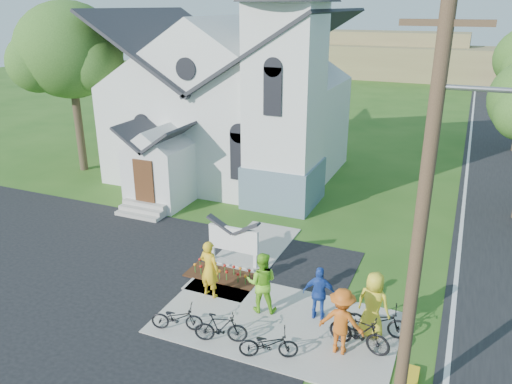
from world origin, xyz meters
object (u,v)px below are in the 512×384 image
at_px(bike_0, 177,318).
at_px(cyclist_1, 262,282).
at_px(church_sign, 233,240).
at_px(cyclist_0, 209,269).
at_px(bike_3, 359,333).
at_px(bike_1, 221,328).
at_px(cyclist_3, 341,321).
at_px(cyclist_2, 319,293).
at_px(bike_2, 269,344).
at_px(bike_4, 377,320).
at_px(cyclist_4, 373,304).
at_px(utility_pole, 428,194).

bearing_deg(bike_0, cyclist_1, -63.02).
distance_m(church_sign, cyclist_0, 2.19).
relative_size(cyclist_0, bike_3, 1.11).
bearing_deg(cyclist_1, cyclist_0, -18.00).
xyz_separation_m(church_sign, bike_1, (1.59, -4.16, -0.53)).
height_order(bike_0, cyclist_3, cyclist_3).
height_order(cyclist_2, bike_3, cyclist_2).
height_order(bike_2, bike_4, bike_4).
height_order(cyclist_0, cyclist_4, cyclist_4).
relative_size(bike_2, cyclist_4, 0.81).
bearing_deg(cyclist_1, cyclist_4, 167.23).
height_order(cyclist_2, cyclist_4, cyclist_4).
relative_size(cyclist_1, bike_4, 1.07).
bearing_deg(bike_1, cyclist_3, -92.30).
bearing_deg(cyclist_0, bike_2, 154.32).
relative_size(cyclist_1, bike_3, 1.11).
distance_m(bike_1, bike_4, 4.41).
relative_size(cyclist_3, bike_3, 1.09).
height_order(cyclist_1, cyclist_4, cyclist_4).
height_order(bike_2, bike_3, bike_3).
distance_m(bike_0, bike_4, 5.71).
height_order(church_sign, cyclist_2, cyclist_2).
bearing_deg(cyclist_1, bike_2, 102.59).
height_order(bike_1, bike_3, bike_3).
bearing_deg(cyclist_2, utility_pole, 128.12).
height_order(cyclist_1, bike_2, cyclist_1).
bearing_deg(bike_3, bike_2, 130.60).
xyz_separation_m(cyclist_3, cyclist_4, (0.63, 1.08, 0.03)).
bearing_deg(cyclist_3, cyclist_0, -14.12).
xyz_separation_m(cyclist_0, bike_0, (-0.02, -1.98, -0.57)).
distance_m(cyclist_2, cyclist_3, 1.59).
bearing_deg(cyclist_4, cyclist_1, 15.40).
bearing_deg(cyclist_4, bike_1, 41.16).
distance_m(church_sign, cyclist_4, 5.80).
distance_m(church_sign, bike_4, 5.94).
xyz_separation_m(cyclist_2, bike_2, (-0.72, -2.25, -0.43)).
relative_size(cyclist_1, cyclist_4, 0.99).
bearing_deg(bike_0, cyclist_0, -18.71).
xyz_separation_m(utility_pole, cyclist_0, (-6.37, 2.52, -4.39)).
relative_size(church_sign, cyclist_2, 1.30).
height_order(cyclist_1, cyclist_2, cyclist_1).
xyz_separation_m(church_sign, cyclist_0, (0.20, -2.18, -0.01)).
height_order(bike_1, bike_2, bike_1).
distance_m(bike_0, cyclist_1, 2.70).
bearing_deg(bike_2, cyclist_2, -39.03).
distance_m(church_sign, cyclist_1, 3.06).
bearing_deg(cyclist_3, cyclist_4, -121.24).
xyz_separation_m(utility_pole, bike_2, (-3.51, 0.46, -4.94)).
height_order(cyclist_0, cyclist_3, cyclist_0).
height_order(utility_pole, cyclist_1, utility_pole).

